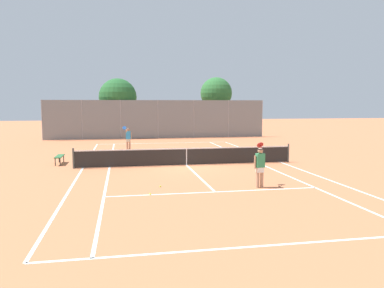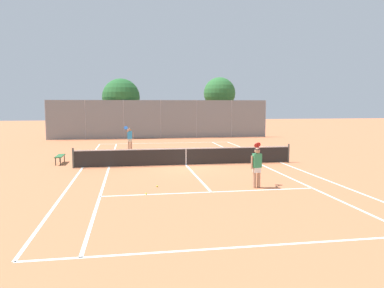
{
  "view_description": "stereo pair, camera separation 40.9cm",
  "coord_description": "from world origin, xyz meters",
  "px_view_note": "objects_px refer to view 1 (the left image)",
  "views": [
    {
      "loc": [
        -3.43,
        -19.96,
        3.33
      ],
      "look_at": [
        0.59,
        1.5,
        1.0
      ],
      "focal_mm": 35.0,
      "sensor_mm": 36.0,
      "label": 1
    },
    {
      "loc": [
        -3.03,
        -20.03,
        3.33
      ],
      "look_at": [
        0.59,
        1.5,
        1.0
      ],
      "focal_mm": 35.0,
      "sensor_mm": 36.0,
      "label": 2
    }
  ],
  "objects_px": {
    "player_near_side": "(260,165)",
    "tree_behind_right": "(216,94)",
    "player_far_left": "(128,137)",
    "tennis_net": "(187,156)",
    "loose_tennis_ball_0": "(210,159)",
    "loose_tennis_ball_2": "(150,194)",
    "courtside_bench": "(59,157)",
    "tree_behind_left": "(119,98)",
    "loose_tennis_ball_1": "(160,186)"
  },
  "relations": [
    {
      "from": "player_near_side",
      "to": "tree_behind_right",
      "type": "bearing_deg",
      "value": 79.73
    },
    {
      "from": "player_far_left",
      "to": "tree_behind_right",
      "type": "height_order",
      "value": "tree_behind_right"
    },
    {
      "from": "tennis_net",
      "to": "loose_tennis_ball_0",
      "type": "distance_m",
      "value": 2.44
    },
    {
      "from": "loose_tennis_ball_2",
      "to": "player_far_left",
      "type": "bearing_deg",
      "value": 92.27
    },
    {
      "from": "player_near_side",
      "to": "courtside_bench",
      "type": "height_order",
      "value": "player_near_side"
    },
    {
      "from": "player_far_left",
      "to": "tree_behind_right",
      "type": "xyz_separation_m",
      "value": [
        9.56,
        12.03,
        3.45
      ]
    },
    {
      "from": "tree_behind_left",
      "to": "courtside_bench",
      "type": "bearing_deg",
      "value": -100.86
    },
    {
      "from": "player_far_left",
      "to": "loose_tennis_ball_0",
      "type": "relative_size",
      "value": 26.88
    },
    {
      "from": "player_far_left",
      "to": "tree_behind_left",
      "type": "xyz_separation_m",
      "value": [
        -0.7,
        10.99,
        2.98
      ]
    },
    {
      "from": "player_near_side",
      "to": "tree_behind_right",
      "type": "relative_size",
      "value": 0.29
    },
    {
      "from": "loose_tennis_ball_2",
      "to": "courtside_bench",
      "type": "distance_m",
      "value": 9.25
    },
    {
      "from": "loose_tennis_ball_2",
      "to": "courtside_bench",
      "type": "relative_size",
      "value": 0.04
    },
    {
      "from": "tennis_net",
      "to": "player_far_left",
      "type": "distance_m",
      "value": 8.0
    },
    {
      "from": "loose_tennis_ball_0",
      "to": "player_far_left",
      "type": "bearing_deg",
      "value": 129.54
    },
    {
      "from": "tree_behind_right",
      "to": "player_near_side",
      "type": "bearing_deg",
      "value": -100.27
    },
    {
      "from": "player_far_left",
      "to": "loose_tennis_ball_2",
      "type": "height_order",
      "value": "player_far_left"
    },
    {
      "from": "courtside_bench",
      "to": "tennis_net",
      "type": "bearing_deg",
      "value": -13.89
    },
    {
      "from": "player_near_side",
      "to": "player_far_left",
      "type": "height_order",
      "value": "same"
    },
    {
      "from": "tennis_net",
      "to": "loose_tennis_ball_1",
      "type": "height_order",
      "value": "tennis_net"
    },
    {
      "from": "player_far_left",
      "to": "tree_behind_left",
      "type": "relative_size",
      "value": 0.3
    },
    {
      "from": "tennis_net",
      "to": "tree_behind_right",
      "type": "xyz_separation_m",
      "value": [
        6.55,
        19.43,
        3.86
      ]
    },
    {
      "from": "loose_tennis_ball_2",
      "to": "tree_behind_right",
      "type": "bearing_deg",
      "value": 70.75
    },
    {
      "from": "tennis_net",
      "to": "loose_tennis_ball_1",
      "type": "relative_size",
      "value": 181.82
    },
    {
      "from": "player_near_side",
      "to": "loose_tennis_ball_2",
      "type": "height_order",
      "value": "player_near_side"
    },
    {
      "from": "tennis_net",
      "to": "loose_tennis_ball_0",
      "type": "height_order",
      "value": "tennis_net"
    },
    {
      "from": "courtside_bench",
      "to": "loose_tennis_ball_0",
      "type": "bearing_deg",
      "value": -0.16
    },
    {
      "from": "player_near_side",
      "to": "loose_tennis_ball_2",
      "type": "bearing_deg",
      "value": -174.29
    },
    {
      "from": "tree_behind_right",
      "to": "courtside_bench",
      "type": "bearing_deg",
      "value": -127.22
    },
    {
      "from": "loose_tennis_ball_0",
      "to": "courtside_bench",
      "type": "distance_m",
      "value": 8.62
    },
    {
      "from": "tree_behind_right",
      "to": "loose_tennis_ball_0",
      "type": "bearing_deg",
      "value": -105.27
    },
    {
      "from": "tennis_net",
      "to": "courtside_bench",
      "type": "relative_size",
      "value": 8.0
    },
    {
      "from": "loose_tennis_ball_1",
      "to": "tree_behind_right",
      "type": "xyz_separation_m",
      "value": [
        8.52,
        24.61,
        4.34
      ]
    },
    {
      "from": "player_far_left",
      "to": "loose_tennis_ball_1",
      "type": "relative_size",
      "value": 26.88
    },
    {
      "from": "player_near_side",
      "to": "loose_tennis_ball_1",
      "type": "relative_size",
      "value": 26.88
    },
    {
      "from": "loose_tennis_ball_1",
      "to": "tennis_net",
      "type": "bearing_deg",
      "value": 69.21
    },
    {
      "from": "tennis_net",
      "to": "player_near_side",
      "type": "distance_m",
      "value": 6.28
    },
    {
      "from": "tennis_net",
      "to": "loose_tennis_ball_2",
      "type": "bearing_deg",
      "value": -111.08
    },
    {
      "from": "loose_tennis_ball_0",
      "to": "loose_tennis_ball_2",
      "type": "bearing_deg",
      "value": -117.32
    },
    {
      "from": "player_far_left",
      "to": "loose_tennis_ball_1",
      "type": "distance_m",
      "value": 12.65
    },
    {
      "from": "loose_tennis_ball_0",
      "to": "tree_behind_right",
      "type": "relative_size",
      "value": 0.01
    },
    {
      "from": "player_far_left",
      "to": "player_near_side",
      "type": "bearing_deg",
      "value": -69.6
    },
    {
      "from": "loose_tennis_ball_1",
      "to": "courtside_bench",
      "type": "xyz_separation_m",
      "value": [
        -4.94,
        6.89,
        0.38
      ]
    },
    {
      "from": "loose_tennis_ball_2",
      "to": "tree_behind_right",
      "type": "distance_m",
      "value": 27.69
    },
    {
      "from": "tennis_net",
      "to": "tree_behind_right",
      "type": "relative_size",
      "value": 1.94
    },
    {
      "from": "tennis_net",
      "to": "player_far_left",
      "type": "bearing_deg",
      "value": 112.14
    },
    {
      "from": "player_far_left",
      "to": "loose_tennis_ball_0",
      "type": "height_order",
      "value": "player_far_left"
    },
    {
      "from": "tennis_net",
      "to": "player_near_side",
      "type": "height_order",
      "value": "player_near_side"
    },
    {
      "from": "tree_behind_left",
      "to": "player_far_left",
      "type": "bearing_deg",
      "value": -86.38
    },
    {
      "from": "loose_tennis_ball_2",
      "to": "loose_tennis_ball_1",
      "type": "bearing_deg",
      "value": 67.69
    },
    {
      "from": "player_near_side",
      "to": "tennis_net",
      "type": "bearing_deg",
      "value": 108.18
    }
  ]
}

